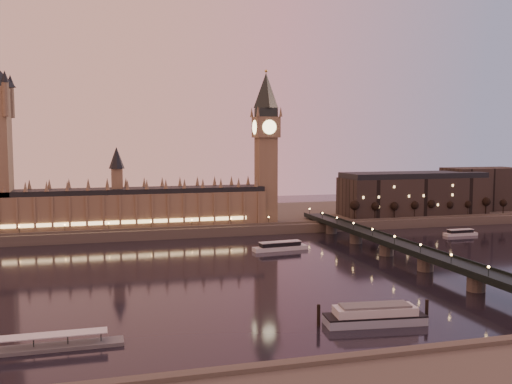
# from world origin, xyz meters

# --- Properties ---
(ground) EXTENTS (700.00, 700.00, 0.00)m
(ground) POSITION_xyz_m (0.00, 0.00, 0.00)
(ground) COLOR black
(ground) RESTS_ON ground
(far_embankment) EXTENTS (560.00, 130.00, 6.00)m
(far_embankment) POSITION_xyz_m (30.00, 165.00, 3.00)
(far_embankment) COLOR #423D35
(far_embankment) RESTS_ON ground
(palace_of_westminster) EXTENTS (180.00, 26.62, 52.00)m
(palace_of_westminster) POSITION_xyz_m (-40.12, 120.99, 21.71)
(palace_of_westminster) COLOR brown
(palace_of_westminster) RESTS_ON ground
(big_ben) EXTENTS (17.68, 17.68, 104.00)m
(big_ben) POSITION_xyz_m (53.99, 120.99, 63.95)
(big_ben) COLOR brown
(big_ben) RESTS_ON ground
(westminster_bridge) EXTENTS (13.20, 260.00, 15.30)m
(westminster_bridge) POSITION_xyz_m (91.61, 0.00, 5.52)
(westminster_bridge) COLOR black
(westminster_bridge) RESTS_ON ground
(city_block) EXTENTS (155.00, 45.00, 34.00)m
(city_block) POSITION_xyz_m (194.94, 130.93, 22.24)
(city_block) COLOR black
(city_block) RESTS_ON ground
(bare_tree_0) EXTENTS (6.20, 6.20, 12.60)m
(bare_tree_0) POSITION_xyz_m (114.70, 109.00, 15.41)
(bare_tree_0) COLOR black
(bare_tree_0) RESTS_ON ground
(bare_tree_1) EXTENTS (6.20, 6.20, 12.60)m
(bare_tree_1) POSITION_xyz_m (130.37, 109.00, 15.41)
(bare_tree_1) COLOR black
(bare_tree_1) RESTS_ON ground
(bare_tree_2) EXTENTS (6.20, 6.20, 12.60)m
(bare_tree_2) POSITION_xyz_m (146.04, 109.00, 15.41)
(bare_tree_2) COLOR black
(bare_tree_2) RESTS_ON ground
(bare_tree_3) EXTENTS (6.20, 6.20, 12.60)m
(bare_tree_3) POSITION_xyz_m (161.71, 109.00, 15.41)
(bare_tree_3) COLOR black
(bare_tree_3) RESTS_ON ground
(bare_tree_4) EXTENTS (6.20, 6.20, 12.60)m
(bare_tree_4) POSITION_xyz_m (177.38, 109.00, 15.41)
(bare_tree_4) COLOR black
(bare_tree_4) RESTS_ON ground
(bare_tree_5) EXTENTS (6.20, 6.20, 12.60)m
(bare_tree_5) POSITION_xyz_m (193.05, 109.00, 15.41)
(bare_tree_5) COLOR black
(bare_tree_5) RESTS_ON ground
(bare_tree_6) EXTENTS (6.20, 6.20, 12.60)m
(bare_tree_6) POSITION_xyz_m (208.72, 109.00, 15.41)
(bare_tree_6) COLOR black
(bare_tree_6) RESTS_ON ground
(bare_tree_7) EXTENTS (6.20, 6.20, 12.60)m
(bare_tree_7) POSITION_xyz_m (224.39, 109.00, 15.41)
(bare_tree_7) COLOR black
(bare_tree_7) RESTS_ON ground
(bare_tree_8) EXTENTS (6.20, 6.20, 12.60)m
(bare_tree_8) POSITION_xyz_m (240.06, 109.00, 15.41)
(bare_tree_8) COLOR black
(bare_tree_8) RESTS_ON ground
(cruise_boat_a) EXTENTS (32.23, 9.77, 5.08)m
(cruise_boat_a) POSITION_xyz_m (40.83, 48.10, 2.24)
(cruise_boat_a) COLOR silver
(cruise_boat_a) RESTS_ON ground
(cruise_boat_b) EXTENTS (22.71, 5.71, 4.19)m
(cruise_boat_b) POSITION_xyz_m (169.93, 64.02, 1.85)
(cruise_boat_b) COLOR silver
(cruise_boat_b) RESTS_ON ground
(moored_barge) EXTENTS (39.47, 13.55, 7.28)m
(moored_barge) POSITION_xyz_m (31.68, -84.35, 3.07)
(moored_barge) COLOR #8FA0B6
(moored_barge) RESTS_ON ground
(pontoon_pier) EXTENTS (40.50, 6.75, 10.80)m
(pontoon_pier) POSITION_xyz_m (-71.72, -79.67, 1.16)
(pontoon_pier) COLOR #595B5E
(pontoon_pier) RESTS_ON ground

